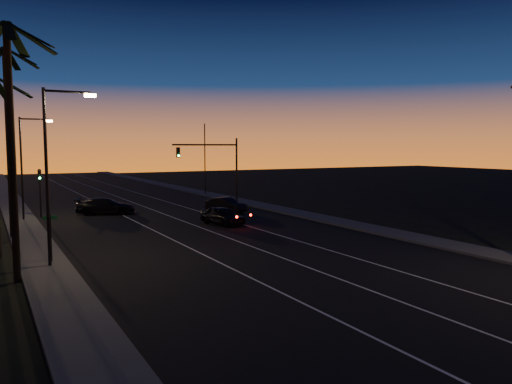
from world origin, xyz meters
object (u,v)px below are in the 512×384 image
signal_mast (216,160)px  right_car (226,205)px  lead_car (223,216)px  cross_car (106,206)px

signal_mast → right_car: 6.50m
lead_car → signal_mast: bearing=68.1°
signal_mast → lead_car: size_ratio=1.45×
lead_car → right_car: 7.25m
right_car → lead_car: bearing=-117.7°
cross_car → signal_mast: bearing=4.5°
lead_car → cross_car: (-6.75, 10.46, 0.04)m
lead_car → right_car: size_ratio=1.10×
right_car → signal_mast: bearing=76.5°
signal_mast → cross_car: size_ratio=1.27×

